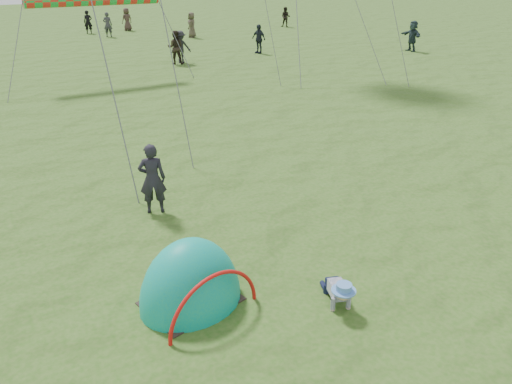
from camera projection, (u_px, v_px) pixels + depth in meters
ground at (309, 293)px, 8.26m from camera, size 140.00×140.00×0.00m
crawling_toddler at (339, 290)px, 7.87m from camera, size 0.71×0.83×0.54m
popup_tent at (191, 301)px, 8.05m from camera, size 1.94×1.70×2.22m
standing_adult at (152, 179)px, 10.62m from camera, size 0.67×0.56×1.57m
crowd_person_0 at (108, 25)px, 36.30m from camera, size 0.74×0.64×1.72m
crowd_person_1 at (175, 47)px, 26.50m from camera, size 1.05×0.99×1.73m
crowd_person_2 at (259, 39)px, 29.69m from camera, size 0.68×1.05×1.66m
crowd_person_4 at (192, 25)px, 35.92m from camera, size 0.59×0.87×1.74m
crowd_person_5 at (412, 36)px, 30.38m from camera, size 0.75×1.73×1.80m
crowd_person_9 at (181, 47)px, 26.83m from camera, size 1.14×0.73×1.68m
crowd_person_10 at (127, 19)px, 39.62m from camera, size 0.94×0.71×1.72m
crowd_person_12 at (88, 22)px, 37.99m from camera, size 0.70×0.55×1.68m
crowd_person_13 at (286, 17)px, 41.88m from camera, size 0.97×0.98×1.60m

